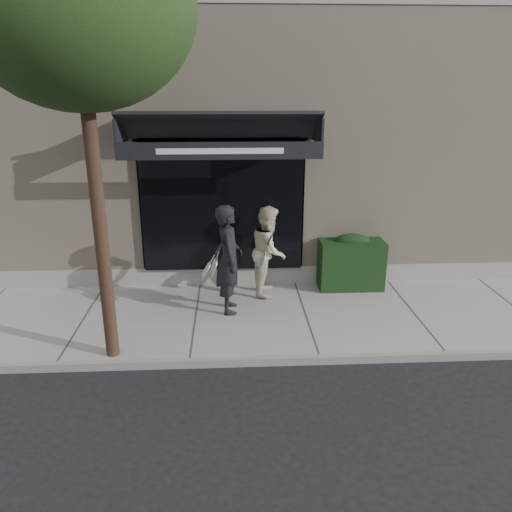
{
  "coord_description": "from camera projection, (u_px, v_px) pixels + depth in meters",
  "views": [
    {
      "loc": [
        -1.34,
        -8.26,
        4.06
      ],
      "look_at": [
        -0.87,
        0.6,
        1.04
      ],
      "focal_mm": 35.0,
      "sensor_mm": 36.0,
      "label": 1
    }
  ],
  "objects": [
    {
      "name": "street_tree",
      "position": [
        77.0,
        9.0,
        6.19
      ],
      "size": [
        3.0,
        3.0,
        6.28
      ],
      "color": "black",
      "rests_on": "ground"
    },
    {
      "name": "pedestrian_front",
      "position": [
        229.0,
        259.0,
        8.96
      ],
      "size": [
        0.75,
        0.83,
        2.0
      ],
      "color": "black",
      "rests_on": "sidewalk"
    },
    {
      "name": "ground",
      "position": [
        305.0,
        319.0,
        9.18
      ],
      "size": [
        80.0,
        80.0,
        0.0
      ],
      "primitive_type": "plane",
      "color": "black",
      "rests_on": "ground"
    },
    {
      "name": "pedestrian_back",
      "position": [
        269.0,
        250.0,
        9.8
      ],
      "size": [
        0.81,
        1.01,
        1.78
      ],
      "color": "beige",
      "rests_on": "sidewalk"
    },
    {
      "name": "sidewalk",
      "position": [
        305.0,
        316.0,
        9.16
      ],
      "size": [
        20.0,
        3.0,
        0.12
      ],
      "primitive_type": "cube",
      "color": "gray",
      "rests_on": "ground"
    },
    {
      "name": "building_facade",
      "position": [
        280.0,
        140.0,
        12.99
      ],
      "size": [
        14.3,
        8.04,
        5.64
      ],
      "color": "#C7B398",
      "rests_on": "ground"
    },
    {
      "name": "hedge",
      "position": [
        350.0,
        262.0,
        10.21
      ],
      "size": [
        1.3,
        0.7,
        1.14
      ],
      "color": "black",
      "rests_on": "sidewalk"
    },
    {
      "name": "curb",
      "position": [
        320.0,
        359.0,
        7.7
      ],
      "size": [
        20.0,
        0.1,
        0.14
      ],
      "primitive_type": "cube",
      "color": "gray",
      "rests_on": "ground"
    }
  ]
}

